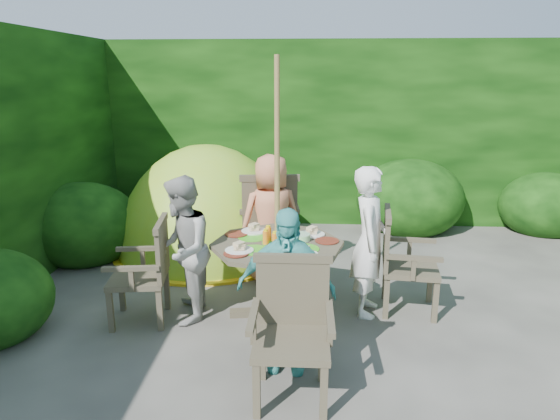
# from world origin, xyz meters

# --- Properties ---
(ground) EXTENTS (60.00, 60.00, 0.00)m
(ground) POSITION_xyz_m (0.00, 0.00, 0.00)
(ground) COLOR #43403B
(ground) RESTS_ON ground
(hedge_enclosure) EXTENTS (9.00, 9.00, 2.50)m
(hedge_enclosure) POSITION_xyz_m (0.00, 1.33, 1.25)
(hedge_enclosure) COLOR black
(hedge_enclosure) RESTS_ON ground
(patio_table) EXTENTS (1.30, 1.30, 0.80)m
(patio_table) POSITION_xyz_m (-1.03, 0.70, 0.56)
(patio_table) COLOR #3C3627
(patio_table) RESTS_ON ground
(parasol_pole) EXTENTS (0.05, 0.05, 2.20)m
(parasol_pole) POSITION_xyz_m (-1.03, 0.70, 1.10)
(parasol_pole) COLOR olive
(parasol_pole) RESTS_ON ground
(garden_chair_right) EXTENTS (0.53, 0.58, 0.88)m
(garden_chair_right) POSITION_xyz_m (0.06, 0.87, 0.47)
(garden_chair_right) COLOR #3C3627
(garden_chair_right) RESTS_ON ground
(garden_chair_left) EXTENTS (0.52, 0.57, 0.86)m
(garden_chair_left) POSITION_xyz_m (-2.12, 0.54, 0.46)
(garden_chair_left) COLOR #3C3627
(garden_chair_left) RESTS_ON ground
(garden_chair_back) EXTENTS (0.68, 0.62, 1.03)m
(garden_chair_back) POSITION_xyz_m (-1.18, 1.78, 0.55)
(garden_chair_back) COLOR #3C3627
(garden_chair_back) RESTS_ON ground
(garden_chair_front) EXTENTS (0.53, 0.48, 0.88)m
(garden_chair_front) POSITION_xyz_m (-0.87, -0.39, 0.47)
(garden_chair_front) COLOR #3C3627
(garden_chair_front) RESTS_ON ground
(child_right) EXTENTS (0.39, 0.52, 1.32)m
(child_right) POSITION_xyz_m (-0.24, 0.81, 0.66)
(child_right) COLOR white
(child_right) RESTS_ON ground
(child_left) EXTENTS (0.55, 0.67, 1.25)m
(child_left) POSITION_xyz_m (-1.82, 0.59, 0.63)
(child_left) COLOR #A6A6A0
(child_left) RESTS_ON ground
(child_back) EXTENTS (0.75, 0.63, 1.31)m
(child_back) POSITION_xyz_m (-1.14, 1.49, 0.65)
(child_back) COLOR #D88059
(child_back) RESTS_ON ground
(child_front) EXTENTS (0.73, 0.36, 1.19)m
(child_front) POSITION_xyz_m (-0.92, -0.09, 0.60)
(child_front) COLOR #50BBB7
(child_front) RESTS_ON ground
(dome_tent) EXTENTS (2.23, 2.23, 2.55)m
(dome_tent) POSITION_xyz_m (-1.98, 2.33, 0.00)
(dome_tent) COLOR #9CC626
(dome_tent) RESTS_ON ground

